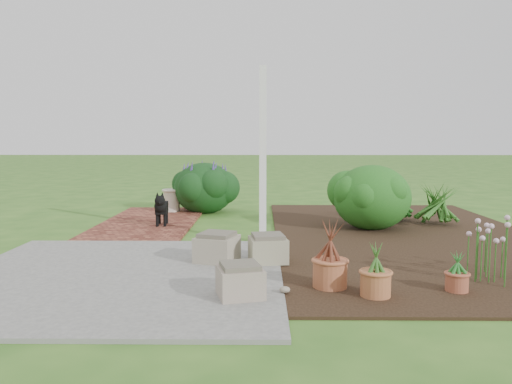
{
  "coord_description": "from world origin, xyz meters",
  "views": [
    {
      "loc": [
        0.28,
        -6.97,
        1.48
      ],
      "look_at": [
        0.2,
        0.4,
        0.7
      ],
      "focal_mm": 35.0,
      "sensor_mm": 36.0,
      "label": 1
    }
  ],
  "objects_px": {
    "stone_trough_near": "(240,282)",
    "evergreen_shrub": "(372,196)",
    "cream_ceramic_urn": "(172,201)",
    "black_dog": "(161,207)"
  },
  "relations": [
    {
      "from": "stone_trough_near",
      "to": "evergreen_shrub",
      "type": "height_order",
      "value": "evergreen_shrub"
    },
    {
      "from": "stone_trough_near",
      "to": "cream_ceramic_urn",
      "type": "xyz_separation_m",
      "value": [
        -1.61,
        5.43,
        0.08
      ]
    },
    {
      "from": "cream_ceramic_urn",
      "to": "evergreen_shrub",
      "type": "height_order",
      "value": "evergreen_shrub"
    },
    {
      "from": "black_dog",
      "to": "evergreen_shrub",
      "type": "height_order",
      "value": "evergreen_shrub"
    },
    {
      "from": "stone_trough_near",
      "to": "black_dog",
      "type": "relative_size",
      "value": 0.65
    },
    {
      "from": "black_dog",
      "to": "evergreen_shrub",
      "type": "bearing_deg",
      "value": -7.31
    },
    {
      "from": "stone_trough_near",
      "to": "black_dog",
      "type": "bearing_deg",
      "value": 111.46
    },
    {
      "from": "black_dog",
      "to": "stone_trough_near",
      "type": "bearing_deg",
      "value": -73.81
    },
    {
      "from": "evergreen_shrub",
      "to": "black_dog",
      "type": "bearing_deg",
      "value": 177.96
    },
    {
      "from": "evergreen_shrub",
      "to": "cream_ceramic_urn",
      "type": "bearing_deg",
      "value": 153.56
    }
  ]
}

